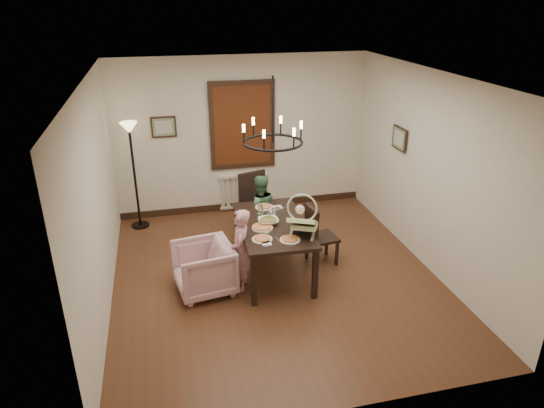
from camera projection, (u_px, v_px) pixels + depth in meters
name	position (u px, v px, depth m)	size (l,w,h in m)	color
room_shell	(269.00, 176.00, 6.71)	(4.51, 5.00, 2.81)	#52321C
dining_table	(273.00, 229.00, 6.81)	(0.98, 1.69, 0.78)	black
chair_far	(258.00, 207.00, 7.87)	(0.48, 0.48, 1.09)	black
chair_right	(322.00, 234.00, 7.15)	(0.41, 0.41, 0.93)	black
armchair	(204.00, 268.00, 6.49)	(0.74, 0.76, 0.69)	#D09FB3
elderly_woman	(241.00, 257.00, 6.50)	(0.35, 0.23, 0.97)	#CC9097
seated_man	(260.00, 216.00, 7.67)	(0.47, 0.37, 0.97)	#457451
baby_bouncer	(303.00, 221.00, 6.41)	(0.42, 0.59, 0.38)	beige
salad_bowl	(268.00, 221.00, 6.75)	(0.34, 0.34, 0.08)	white
pizza_platter	(262.00, 227.00, 6.61)	(0.29, 0.29, 0.04)	tan
drinking_glass	(269.00, 218.00, 6.76)	(0.07, 0.07, 0.14)	silver
window_blinds	(242.00, 125.00, 8.50)	(1.00, 0.03, 1.40)	#562A11
radiator	(244.00, 191.00, 9.02)	(0.92, 0.12, 0.62)	silver
picture_back	(164.00, 127.00, 8.20)	(0.42, 0.03, 0.36)	black
picture_right	(399.00, 138.00, 7.56)	(0.42, 0.03, 0.36)	black
floor_lamp	(135.00, 178.00, 8.10)	(0.30, 0.30, 1.80)	black
chandelier	(273.00, 142.00, 6.30)	(0.80, 0.80, 0.04)	black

